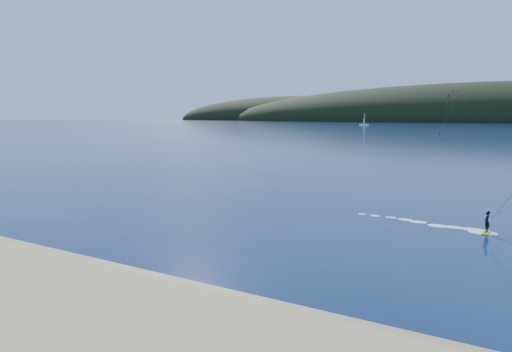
{
  "coord_description": "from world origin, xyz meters",
  "views": [
    {
      "loc": [
        15.53,
        -11.93,
        8.3
      ],
      "look_at": [
        2.17,
        10.0,
        5.0
      ],
      "focal_mm": 32.9,
      "sensor_mm": 36.0,
      "label": 1
    }
  ],
  "objects": [
    {
      "name": "kitesurfer_far",
      "position": [
        -15.35,
        196.43,
        15.13
      ],
      "size": [
        10.79,
        6.74,
        17.14
      ],
      "color": "gold",
      "rests_on": "ground"
    },
    {
      "name": "wet_sand",
      "position": [
        0.0,
        4.5,
        0.05
      ],
      "size": [
        220.0,
        2.5,
        0.1
      ],
      "color": "#998459",
      "rests_on": "ground"
    },
    {
      "name": "ground",
      "position": [
        0.0,
        0.0,
        0.0
      ],
      "size": [
        1800.0,
        1800.0,
        0.0
      ],
      "primitive_type": "plane",
      "color": "#08173E",
      "rests_on": "ground"
    },
    {
      "name": "sailboat",
      "position": [
        -119.57,
        393.72,
        0.85
      ],
      "size": [
        8.22,
        5.21,
        11.56
      ],
      "color": "white",
      "rests_on": "ground"
    }
  ]
}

